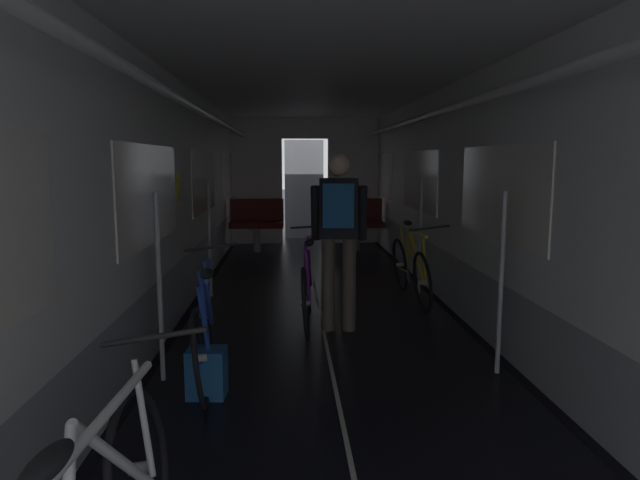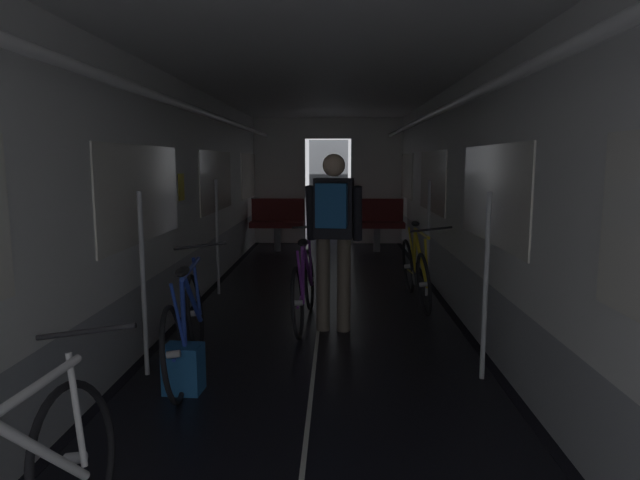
# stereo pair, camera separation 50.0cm
# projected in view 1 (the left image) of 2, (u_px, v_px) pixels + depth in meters

# --- Properties ---
(train_car_shell) EXTENTS (3.14, 12.34, 2.57)m
(train_car_shell) POSITION_uv_depth(u_px,v_px,m) (321.00, 153.00, 5.46)
(train_car_shell) COLOR black
(train_car_shell) RESTS_ON ground
(bench_seat_far_left) EXTENTS (0.98, 0.51, 0.95)m
(bench_seat_far_left) POSITION_uv_depth(u_px,v_px,m) (257.00, 220.00, 9.99)
(bench_seat_far_left) COLOR gray
(bench_seat_far_left) RESTS_ON ground
(bench_seat_far_right) EXTENTS (0.98, 0.51, 0.95)m
(bench_seat_far_right) POSITION_uv_depth(u_px,v_px,m) (356.00, 219.00, 10.09)
(bench_seat_far_right) COLOR gray
(bench_seat_far_right) RESTS_ON ground
(bicycle_yellow) EXTENTS (0.44, 1.69, 0.95)m
(bicycle_yellow) POSITION_uv_depth(u_px,v_px,m) (411.00, 269.00, 6.44)
(bicycle_yellow) COLOR black
(bicycle_yellow) RESTS_ON ground
(bicycle_blue) EXTENTS (0.44, 1.69, 0.95)m
(bicycle_blue) POSITION_uv_depth(u_px,v_px,m) (203.00, 329.00, 4.14)
(bicycle_blue) COLOR black
(bicycle_blue) RESTS_ON ground
(person_cyclist_aisle) EXTENTS (0.55, 0.41, 1.69)m
(person_cyclist_aisle) POSITION_uv_depth(u_px,v_px,m) (339.00, 226.00, 5.21)
(person_cyclist_aisle) COLOR brown
(person_cyclist_aisle) RESTS_ON ground
(bicycle_purple_in_aisle) EXTENTS (0.44, 1.69, 0.95)m
(bicycle_purple_in_aisle) POSITION_uv_depth(u_px,v_px,m) (307.00, 286.00, 5.55)
(bicycle_purple_in_aisle) COLOR black
(bicycle_purple_in_aisle) RESTS_ON ground
(backpack_on_floor) EXTENTS (0.27, 0.22, 0.34)m
(backpack_on_floor) POSITION_uv_depth(u_px,v_px,m) (207.00, 373.00, 3.84)
(backpack_on_floor) COLOR #1E5693
(backpack_on_floor) RESTS_ON ground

